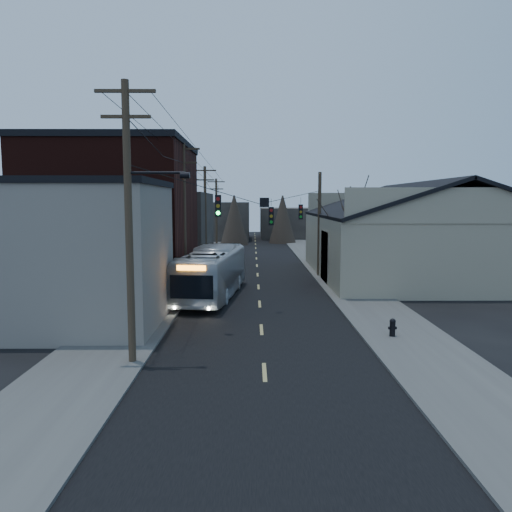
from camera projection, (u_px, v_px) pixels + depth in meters
The scene contains 15 objects.
ground at pixel (266, 394), 16.03m from camera, with size 160.00×160.00×0.00m, color black.
road_surface at pixel (257, 268), 45.85m from camera, with size 9.00×110.00×0.02m, color black.
sidewalk_left at pixel (186, 268), 45.80m from camera, with size 4.00×110.00×0.12m, color #474744.
sidewalk_right at pixel (328, 268), 45.89m from camera, with size 4.00×110.00×0.12m, color #474744.
building_clapboard at pixel (79, 256), 24.53m from camera, with size 8.00×8.00×7.00m, color #6F675D.
building_brick at pixel (117, 218), 35.29m from camera, with size 10.00×12.00×10.00m, color black.
building_left_far at pixel (165, 227), 51.36m from camera, with size 9.00×14.00×7.00m, color #2E2925.
warehouse at pixel (417, 244), 40.68m from camera, with size 16.16×20.60×7.73m.
building_far_left at pixel (218, 221), 80.27m from camera, with size 10.00×12.00×6.00m, color #2E2925.
building_far_right at pixel (296, 223), 85.39m from camera, with size 12.00×14.00×5.00m, color #2E2925.
bare_tree at pixel (349, 237), 35.56m from camera, with size 0.40×0.40×7.20m, color black.
utility_lines at pixel (219, 217), 39.46m from camera, with size 11.24×45.28×10.50m.
bus at pixel (212, 273), 31.93m from camera, with size 2.70×11.52×3.21m, color #B2B9BF.
parked_car at pixel (216, 254), 52.84m from camera, with size 1.34×3.85×1.27m, color #B0B3B8.
fire_hydrant at pixel (393, 327), 22.40m from camera, with size 0.38×0.28×0.81m.
Camera 1 is at (-0.43, -15.45, 6.16)m, focal length 35.00 mm.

